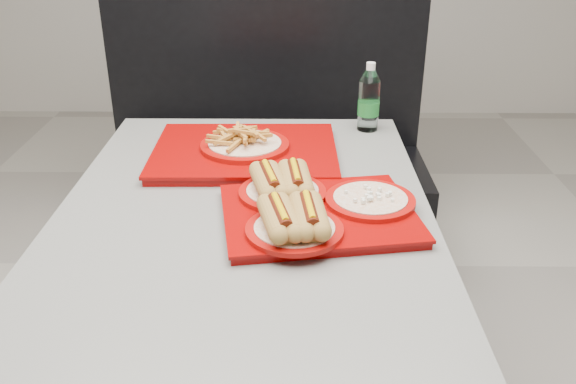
{
  "coord_description": "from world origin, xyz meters",
  "views": [
    {
      "loc": [
        0.12,
        -1.25,
        1.43
      ],
      "look_at": [
        0.11,
        -0.02,
        0.83
      ],
      "focal_mm": 38.0,
      "sensor_mm": 36.0,
      "label": 1
    }
  ],
  "objects_px": {
    "booth_bench": "(266,167)",
    "tray_far": "(245,148)",
    "tray_near": "(311,206)",
    "water_bottle": "(369,101)",
    "diner_table": "(245,277)"
  },
  "relations": [
    {
      "from": "booth_bench",
      "to": "tray_far",
      "type": "bearing_deg",
      "value": -91.66
    },
    {
      "from": "booth_bench",
      "to": "tray_far",
      "type": "relative_size",
      "value": 2.57
    },
    {
      "from": "tray_near",
      "to": "water_bottle",
      "type": "xyz_separation_m",
      "value": [
        0.2,
        0.61,
        0.06
      ]
    },
    {
      "from": "diner_table",
      "to": "tray_near",
      "type": "relative_size",
      "value": 2.92
    },
    {
      "from": "booth_bench",
      "to": "diner_table",
      "type": "bearing_deg",
      "value": -90.0
    },
    {
      "from": "diner_table",
      "to": "water_bottle",
      "type": "relative_size",
      "value": 6.55
    },
    {
      "from": "diner_table",
      "to": "tray_far",
      "type": "relative_size",
      "value": 2.7
    },
    {
      "from": "tray_far",
      "to": "water_bottle",
      "type": "relative_size",
      "value": 2.42
    },
    {
      "from": "booth_bench",
      "to": "tray_far",
      "type": "distance_m",
      "value": 0.82
    },
    {
      "from": "diner_table",
      "to": "tray_near",
      "type": "bearing_deg",
      "value": -2.07
    },
    {
      "from": "diner_table",
      "to": "tray_near",
      "type": "distance_m",
      "value": 0.26
    },
    {
      "from": "tray_far",
      "to": "water_bottle",
      "type": "xyz_separation_m",
      "value": [
        0.38,
        0.24,
        0.06
      ]
    },
    {
      "from": "tray_far",
      "to": "water_bottle",
      "type": "bearing_deg",
      "value": 32.11
    },
    {
      "from": "tray_far",
      "to": "tray_near",
      "type": "bearing_deg",
      "value": -64.31
    },
    {
      "from": "booth_bench",
      "to": "tray_near",
      "type": "distance_m",
      "value": 1.18
    }
  ]
}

